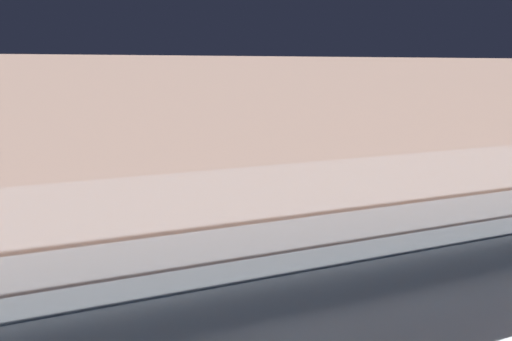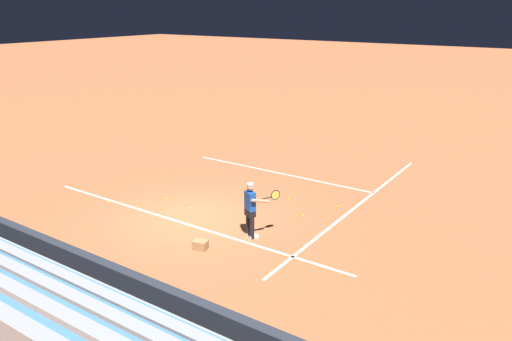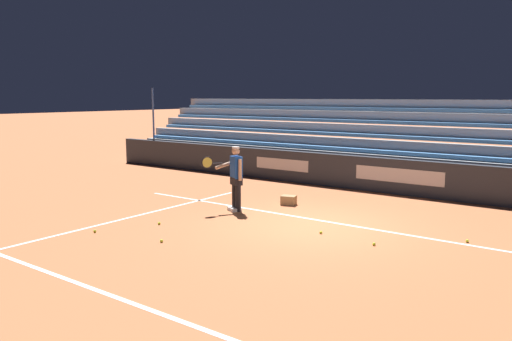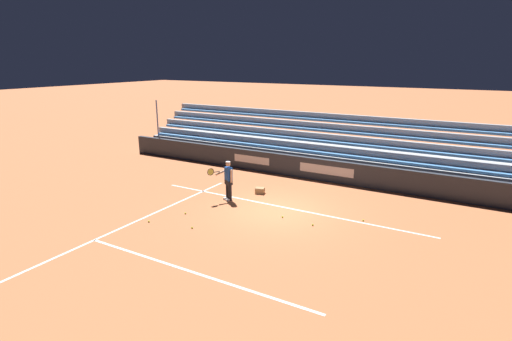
{
  "view_description": "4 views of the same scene",
  "coord_description": "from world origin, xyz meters",
  "px_view_note": "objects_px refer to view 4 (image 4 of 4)",
  "views": [
    {
      "loc": [
        -4.59,
        -11.2,
        2.86
      ],
      "look_at": [
        2.16,
        0.07,
        0.94
      ],
      "focal_mm": 50.0,
      "sensor_mm": 36.0,
      "label": 1
    },
    {
      "loc": [
        10.19,
        -11.31,
        6.62
      ],
      "look_at": [
        1.35,
        1.77,
        1.39
      ],
      "focal_mm": 35.0,
      "sensor_mm": 36.0,
      "label": 2
    },
    {
      "loc": [
        -5.69,
        10.05,
        3.03
      ],
      "look_at": [
        1.29,
        0.52,
        1.26
      ],
      "focal_mm": 35.0,
      "sensor_mm": 36.0,
      "label": 3
    },
    {
      "loc": [
        -6.8,
        13.44,
        5.86
      ],
      "look_at": [
        1.17,
        -0.32,
        1.45
      ],
      "focal_mm": 28.0,
      "sensor_mm": 36.0,
      "label": 4
    }
  ],
  "objects_px": {
    "tennis_player": "(228,180)",
    "ball_box_cardboard": "(260,191)",
    "tennis_ball_far_right": "(185,213)",
    "tennis_ball_near_player": "(363,220)",
    "tennis_ball_stray_back": "(192,228)",
    "tennis_ball_on_baseline": "(149,221)",
    "tennis_ball_by_box": "(282,217)",
    "tennis_ball_midcourt": "(313,225)"
  },
  "relations": [
    {
      "from": "tennis_ball_stray_back",
      "to": "tennis_ball_by_box",
      "type": "bearing_deg",
      "value": -132.81
    },
    {
      "from": "tennis_ball_stray_back",
      "to": "tennis_ball_near_player",
      "type": "xyz_separation_m",
      "value": [
        -5.16,
        -3.78,
        0.0
      ]
    },
    {
      "from": "tennis_ball_stray_back",
      "to": "ball_box_cardboard",
      "type": "bearing_deg",
      "value": -92.14
    },
    {
      "from": "tennis_ball_on_baseline",
      "to": "tennis_ball_far_right",
      "type": "xyz_separation_m",
      "value": [
        -0.65,
        -1.33,
        0.0
      ]
    },
    {
      "from": "tennis_player",
      "to": "tennis_ball_far_right",
      "type": "height_order",
      "value": "tennis_player"
    },
    {
      "from": "tennis_player",
      "to": "ball_box_cardboard",
      "type": "relative_size",
      "value": 4.29
    },
    {
      "from": "tennis_ball_by_box",
      "to": "tennis_ball_on_baseline",
      "type": "bearing_deg",
      "value": 35.13
    },
    {
      "from": "tennis_ball_near_player",
      "to": "tennis_ball_by_box",
      "type": "bearing_deg",
      "value": 23.64
    },
    {
      "from": "tennis_ball_on_baseline",
      "to": "tennis_ball_near_player",
      "type": "bearing_deg",
      "value": -149.19
    },
    {
      "from": "ball_box_cardboard",
      "to": "tennis_ball_by_box",
      "type": "distance_m",
      "value": 3.04
    },
    {
      "from": "tennis_ball_far_right",
      "to": "tennis_ball_near_player",
      "type": "xyz_separation_m",
      "value": [
        -6.28,
        -2.8,
        0.0
      ]
    },
    {
      "from": "ball_box_cardboard",
      "to": "tennis_ball_on_baseline",
      "type": "relative_size",
      "value": 6.06
    },
    {
      "from": "tennis_player",
      "to": "tennis_ball_by_box",
      "type": "bearing_deg",
      "value": 167.54
    },
    {
      "from": "tennis_player",
      "to": "tennis_ball_by_box",
      "type": "height_order",
      "value": "tennis_player"
    },
    {
      "from": "tennis_ball_far_right",
      "to": "tennis_ball_stray_back",
      "type": "bearing_deg",
      "value": 139.01
    },
    {
      "from": "tennis_ball_far_right",
      "to": "tennis_ball_midcourt",
      "type": "bearing_deg",
      "value": -163.31
    },
    {
      "from": "tennis_ball_far_right",
      "to": "tennis_ball_near_player",
      "type": "bearing_deg",
      "value": -155.98
    },
    {
      "from": "tennis_player",
      "to": "tennis_ball_by_box",
      "type": "xyz_separation_m",
      "value": [
        -2.95,
        0.65,
        -0.86
      ]
    },
    {
      "from": "tennis_ball_far_right",
      "to": "tennis_ball_near_player",
      "type": "relative_size",
      "value": 1.0
    },
    {
      "from": "tennis_ball_on_baseline",
      "to": "tennis_ball_far_right",
      "type": "distance_m",
      "value": 1.48
    },
    {
      "from": "tennis_player",
      "to": "ball_box_cardboard",
      "type": "height_order",
      "value": "tennis_player"
    },
    {
      "from": "tennis_ball_on_baseline",
      "to": "tennis_ball_stray_back",
      "type": "height_order",
      "value": "same"
    },
    {
      "from": "tennis_ball_far_right",
      "to": "tennis_player",
      "type": "bearing_deg",
      "value": -103.64
    },
    {
      "from": "tennis_player",
      "to": "tennis_ball_far_right",
      "type": "distance_m",
      "value": 2.45
    },
    {
      "from": "tennis_ball_by_box",
      "to": "tennis_ball_midcourt",
      "type": "bearing_deg",
      "value": 173.91
    },
    {
      "from": "tennis_ball_on_baseline",
      "to": "ball_box_cardboard",
      "type": "bearing_deg",
      "value": -111.18
    },
    {
      "from": "tennis_player",
      "to": "tennis_ball_stray_back",
      "type": "bearing_deg",
      "value": 100.29
    },
    {
      "from": "ball_box_cardboard",
      "to": "tennis_ball_far_right",
      "type": "distance_m",
      "value": 3.91
    },
    {
      "from": "tennis_ball_on_baseline",
      "to": "tennis_ball_by_box",
      "type": "height_order",
      "value": "same"
    },
    {
      "from": "tennis_ball_midcourt",
      "to": "tennis_ball_near_player",
      "type": "distance_m",
      "value": 2.01
    },
    {
      "from": "tennis_ball_on_baseline",
      "to": "tennis_ball_midcourt",
      "type": "relative_size",
      "value": 1.0
    },
    {
      "from": "tennis_player",
      "to": "tennis_ball_near_player",
      "type": "relative_size",
      "value": 25.98
    },
    {
      "from": "tennis_ball_near_player",
      "to": "tennis_ball_stray_back",
      "type": "bearing_deg",
      "value": 36.21
    },
    {
      "from": "tennis_ball_stray_back",
      "to": "tennis_ball_near_player",
      "type": "height_order",
      "value": "same"
    },
    {
      "from": "tennis_player",
      "to": "tennis_ball_by_box",
      "type": "relative_size",
      "value": 25.98
    },
    {
      "from": "tennis_player",
      "to": "tennis_ball_stray_back",
      "type": "relative_size",
      "value": 25.98
    },
    {
      "from": "ball_box_cardboard",
      "to": "tennis_ball_by_box",
      "type": "xyz_separation_m",
      "value": [
        -2.19,
        2.1,
        -0.1
      ]
    },
    {
      "from": "tennis_ball_far_right",
      "to": "tennis_ball_by_box",
      "type": "height_order",
      "value": "same"
    },
    {
      "from": "ball_box_cardboard",
      "to": "tennis_ball_midcourt",
      "type": "distance_m",
      "value": 4.16
    },
    {
      "from": "tennis_ball_on_baseline",
      "to": "tennis_ball_near_player",
      "type": "relative_size",
      "value": 1.0
    },
    {
      "from": "tennis_player",
      "to": "tennis_ball_near_player",
      "type": "height_order",
      "value": "tennis_player"
    },
    {
      "from": "tennis_ball_far_right",
      "to": "tennis_ball_near_player",
      "type": "distance_m",
      "value": 6.88
    }
  ]
}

